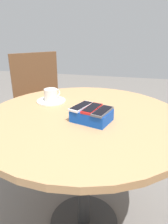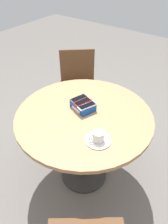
{
  "view_description": "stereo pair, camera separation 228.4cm",
  "coord_description": "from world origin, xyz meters",
  "px_view_note": "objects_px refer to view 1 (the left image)",
  "views": [
    {
      "loc": [
        -0.22,
        0.98,
        1.17
      ],
      "look_at": [
        0.0,
        0.0,
        0.75
      ],
      "focal_mm": 35.0,
      "sensor_mm": 36.0,
      "label": 1
    },
    {
      "loc": [
        0.74,
        -1.01,
        1.75
      ],
      "look_at": [
        0.0,
        0.0,
        0.75
      ],
      "focal_mm": 35.0,
      "sensor_mm": 36.0,
      "label": 2
    }
  ],
  "objects_px": {
    "chair_near_window": "(41,104)",
    "coffee_cup": "(51,94)",
    "phone_white": "(81,106)",
    "saucer": "(51,101)",
    "phone_gray": "(103,111)",
    "phone_box": "(92,115)",
    "round_table": "(84,135)",
    "phone_red": "(92,108)"
  },
  "relations": [
    {
      "from": "round_table",
      "to": "chair_near_window",
      "type": "distance_m",
      "value": 0.94
    },
    {
      "from": "phone_box",
      "to": "phone_gray",
      "type": "height_order",
      "value": "phone_gray"
    },
    {
      "from": "coffee_cup",
      "to": "phone_red",
      "type": "bearing_deg",
      "value": 142.85
    },
    {
      "from": "coffee_cup",
      "to": "phone_white",
      "type": "bearing_deg",
      "value": 139.1
    },
    {
      "from": "phone_box",
      "to": "phone_gray",
      "type": "xyz_separation_m",
      "value": [
        -0.05,
        0.02,
        0.03
      ]
    },
    {
      "from": "phone_gray",
      "to": "coffee_cup",
      "type": "bearing_deg",
      "value": -35.06
    },
    {
      "from": "phone_box",
      "to": "saucer",
      "type": "distance_m",
      "value": 0.36
    },
    {
      "from": "phone_gray",
      "to": "phone_red",
      "type": "relative_size",
      "value": 1.01
    },
    {
      "from": "saucer",
      "to": "round_table",
      "type": "bearing_deg",
      "value": 145.01
    },
    {
      "from": "phone_white",
      "to": "saucer",
      "type": "relative_size",
      "value": 0.9
    },
    {
      "from": "coffee_cup",
      "to": "phone_gray",
      "type": "bearing_deg",
      "value": 144.94
    },
    {
      "from": "round_table",
      "to": "phone_box",
      "type": "bearing_deg",
      "value": 133.4
    },
    {
      "from": "round_table",
      "to": "phone_box",
      "type": "xyz_separation_m",
      "value": [
        -0.05,
        0.05,
        0.14
      ]
    },
    {
      "from": "phone_gray",
      "to": "coffee_cup",
      "type": "xyz_separation_m",
      "value": [
        0.33,
        -0.23,
        -0.02
      ]
    },
    {
      "from": "phone_gray",
      "to": "phone_white",
      "type": "bearing_deg",
      "value": -19.55
    },
    {
      "from": "saucer",
      "to": "chair_near_window",
      "type": "relative_size",
      "value": 0.18
    },
    {
      "from": "phone_white",
      "to": "phone_box",
      "type": "bearing_deg",
      "value": 159.49
    },
    {
      "from": "round_table",
      "to": "phone_box",
      "type": "distance_m",
      "value": 0.16
    },
    {
      "from": "phone_gray",
      "to": "saucer",
      "type": "distance_m",
      "value": 0.41
    },
    {
      "from": "round_table",
      "to": "phone_white",
      "type": "height_order",
      "value": "phone_white"
    },
    {
      "from": "saucer",
      "to": "chair_near_window",
      "type": "height_order",
      "value": "chair_near_window"
    },
    {
      "from": "phone_box",
      "to": "phone_red",
      "type": "relative_size",
      "value": 1.39
    },
    {
      "from": "round_table",
      "to": "phone_white",
      "type": "distance_m",
      "value": 0.18
    },
    {
      "from": "round_table",
      "to": "phone_red",
      "type": "xyz_separation_m",
      "value": [
        -0.05,
        0.05,
        0.17
      ]
    },
    {
      "from": "phone_box",
      "to": "phone_red",
      "type": "xyz_separation_m",
      "value": [
        -0.0,
        -0.0,
        0.03
      ]
    },
    {
      "from": "chair_near_window",
      "to": "coffee_cup",
      "type": "bearing_deg",
      "value": 120.1
    },
    {
      "from": "phone_gray",
      "to": "phone_white",
      "type": "xyz_separation_m",
      "value": [
        0.11,
        -0.04,
        0.0
      ]
    },
    {
      "from": "phone_box",
      "to": "phone_white",
      "type": "xyz_separation_m",
      "value": [
        0.05,
        -0.02,
        0.03
      ]
    },
    {
      "from": "phone_red",
      "to": "coffee_cup",
      "type": "relative_size",
      "value": 1.49
    },
    {
      "from": "phone_box",
      "to": "phone_gray",
      "type": "bearing_deg",
      "value": 161.44
    },
    {
      "from": "coffee_cup",
      "to": "chair_near_window",
      "type": "bearing_deg",
      "value": -59.9
    },
    {
      "from": "round_table",
      "to": "coffee_cup",
      "type": "relative_size",
      "value": 10.55
    },
    {
      "from": "phone_gray",
      "to": "chair_near_window",
      "type": "bearing_deg",
      "value": -50.5
    },
    {
      "from": "round_table",
      "to": "phone_gray",
      "type": "bearing_deg",
      "value": 145.82
    },
    {
      "from": "phone_white",
      "to": "saucer",
      "type": "xyz_separation_m",
      "value": [
        0.23,
        -0.19,
        -0.06
      ]
    },
    {
      "from": "round_table",
      "to": "phone_red",
      "type": "bearing_deg",
      "value": 135.63
    },
    {
      "from": "phone_red",
      "to": "coffee_cup",
      "type": "distance_m",
      "value": 0.35
    },
    {
      "from": "phone_white",
      "to": "coffee_cup",
      "type": "relative_size",
      "value": 1.57
    },
    {
      "from": "round_table",
      "to": "phone_white",
      "type": "relative_size",
      "value": 6.72
    },
    {
      "from": "phone_red",
      "to": "round_table",
      "type": "bearing_deg",
      "value": -44.37
    },
    {
      "from": "saucer",
      "to": "phone_white",
      "type": "bearing_deg",
      "value": 139.52
    },
    {
      "from": "phone_box",
      "to": "saucer",
      "type": "xyz_separation_m",
      "value": [
        0.28,
        -0.21,
        -0.02
      ]
    }
  ]
}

